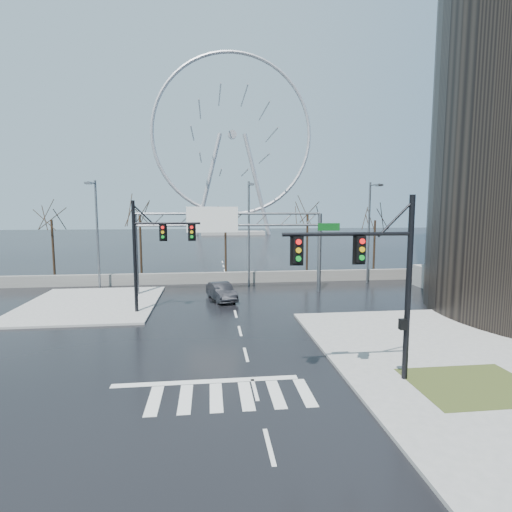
{
  "coord_description": "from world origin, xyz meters",
  "views": [
    {
      "loc": [
        -1.78,
        -19.6,
        7.43
      ],
      "look_at": [
        1.58,
        9.03,
        4.0
      ],
      "focal_mm": 28.0,
      "sensor_mm": 36.0,
      "label": 1
    }
  ],
  "objects": [
    {
      "name": "tree_center",
      "position": [
        0.0,
        24.5,
        5.17
      ],
      "size": [
        3.25,
        3.25,
        6.5
      ],
      "color": "black",
      "rests_on": "ground"
    },
    {
      "name": "streetlight_mid",
      "position": [
        2.0,
        18.16,
        5.89
      ],
      "size": [
        0.5,
        2.55,
        10.0
      ],
      "color": "slate",
      "rests_on": "ground"
    },
    {
      "name": "signal_mast_far",
      "position": [
        -5.87,
        8.96,
        4.83
      ],
      "size": [
        4.72,
        0.41,
        8.0
      ],
      "color": "black",
      "rests_on": "ground"
    },
    {
      "name": "signal_mast_near",
      "position": [
        5.14,
        -4.04,
        4.87
      ],
      "size": [
        5.52,
        0.41,
        8.0
      ],
      "color": "black",
      "rests_on": "ground"
    },
    {
      "name": "streetlight_left",
      "position": [
        -12.0,
        18.16,
        5.89
      ],
      "size": [
        0.5,
        2.55,
        10.0
      ],
      "color": "slate",
      "rests_on": "ground"
    },
    {
      "name": "car",
      "position": [
        -0.86,
        12.45,
        0.71
      ],
      "size": [
        2.6,
        4.55,
        1.42
      ],
      "primitive_type": "imported",
      "rotation": [
        0.0,
        0.0,
        0.27
      ],
      "color": "black",
      "rests_on": "ground"
    },
    {
      "name": "tree_far_left",
      "position": [
        -18.0,
        24.0,
        5.57
      ],
      "size": [
        3.5,
        3.5,
        7.0
      ],
      "color": "black",
      "rests_on": "ground"
    },
    {
      "name": "tree_right",
      "position": [
        9.0,
        23.5,
        6.22
      ],
      "size": [
        3.9,
        3.9,
        7.8
      ],
      "color": "black",
      "rests_on": "ground"
    },
    {
      "name": "tree_far_right",
      "position": [
        17.0,
        24.0,
        5.41
      ],
      "size": [
        3.4,
        3.4,
        6.8
      ],
      "color": "black",
      "rests_on": "ground"
    },
    {
      "name": "streetlight_right",
      "position": [
        14.0,
        18.16,
        5.89
      ],
      "size": [
        0.5,
        2.55,
        10.0
      ],
      "color": "slate",
      "rests_on": "ground"
    },
    {
      "name": "barrier_wall",
      "position": [
        0.0,
        20.0,
        0.55
      ],
      "size": [
        52.0,
        0.5,
        1.1
      ],
      "primitive_type": "cube",
      "color": "slate",
      "rests_on": "ground"
    },
    {
      "name": "tree_left",
      "position": [
        -9.0,
        23.5,
        5.98
      ],
      "size": [
        3.75,
        3.75,
        7.5
      ],
      "color": "black",
      "rests_on": "ground"
    },
    {
      "name": "sidewalk_far",
      "position": [
        -11.0,
        12.0,
        0.07
      ],
      "size": [
        10.0,
        12.0,
        0.15
      ],
      "primitive_type": "cube",
      "color": "gray",
      "rests_on": "ground"
    },
    {
      "name": "ferris_wheel",
      "position": [
        5.0,
        95.0,
        26.13
      ],
      "size": [
        45.0,
        6.0,
        50.91
      ],
      "color": "gray",
      "rests_on": "ground"
    },
    {
      "name": "sidewalk_right_ext",
      "position": [
        10.0,
        2.0,
        0.07
      ],
      "size": [
        12.0,
        10.0,
        0.15
      ],
      "primitive_type": "cube",
      "color": "gray",
      "rests_on": "ground"
    },
    {
      "name": "sign_gantry",
      "position": [
        -0.38,
        14.96,
        5.18
      ],
      "size": [
        16.36,
        0.4,
        7.6
      ],
      "color": "slate",
      "rests_on": "ground"
    },
    {
      "name": "grass_strip",
      "position": [
        9.0,
        -5.0,
        0.15
      ],
      "size": [
        5.0,
        4.0,
        0.02
      ],
      "primitive_type": "cube",
      "color": "#36431B",
      "rests_on": "sidewalk_near"
    },
    {
      "name": "ground",
      "position": [
        0.0,
        0.0,
        0.0
      ],
      "size": [
        260.0,
        260.0,
        0.0
      ],
      "primitive_type": "plane",
      "color": "black",
      "rests_on": "ground"
    }
  ]
}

